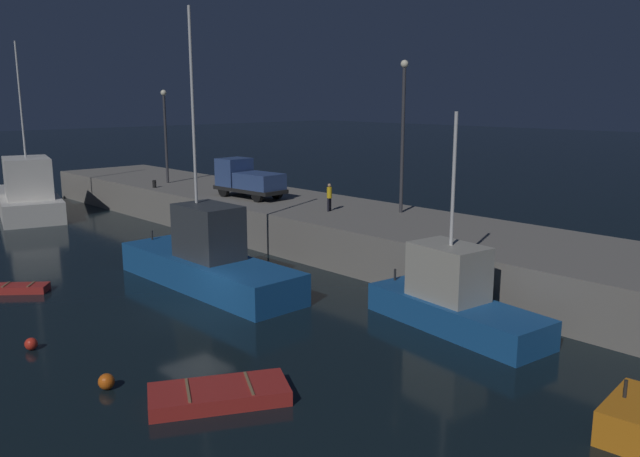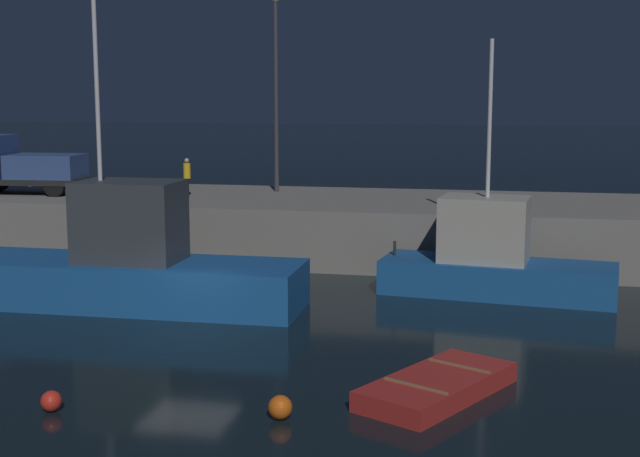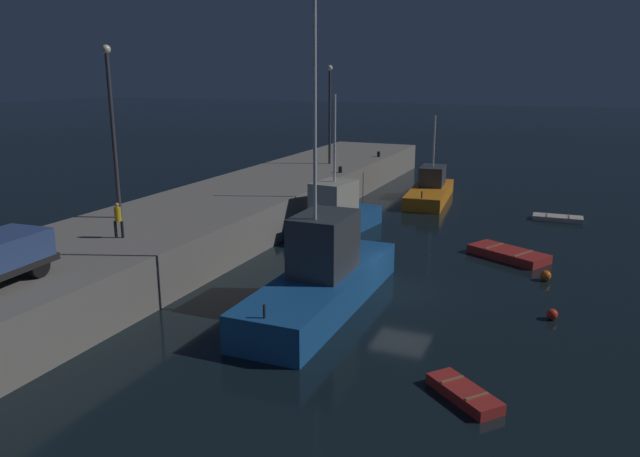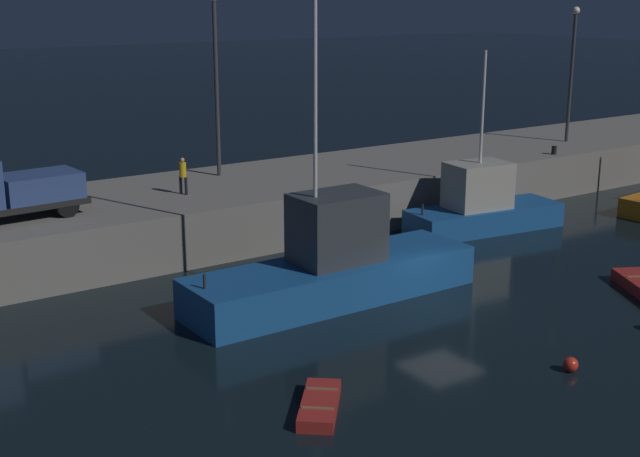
% 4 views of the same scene
% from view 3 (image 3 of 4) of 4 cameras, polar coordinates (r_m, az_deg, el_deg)
% --- Properties ---
extents(ground_plane, '(320.00, 320.00, 0.00)m').
position_cam_3_polar(ground_plane, '(28.24, 7.70, -5.88)').
color(ground_plane, black).
extents(pier_quay, '(71.92, 8.33, 2.35)m').
position_cam_3_polar(pier_quay, '(33.52, -14.15, -0.80)').
color(pier_quay, gray).
rests_on(pier_quay, ground).
extents(fishing_trawler_red, '(9.16, 3.53, 6.42)m').
position_cam_3_polar(fishing_trawler_red, '(48.32, 10.23, 3.59)').
color(fishing_trawler_red, orange).
rests_on(fishing_trawler_red, ground).
extents(fishing_boat_blue, '(11.32, 3.14, 13.02)m').
position_cam_3_polar(fishing_boat_blue, '(25.99, 0.24, -4.62)').
color(fishing_boat_blue, '#195193').
rests_on(fishing_boat_blue, ground).
extents(fishing_boat_orange, '(7.94, 3.44, 8.44)m').
position_cam_3_polar(fishing_boat_orange, '(37.53, 1.51, 1.26)').
color(fishing_boat_orange, '#195193').
rests_on(fishing_boat_orange, ground).
extents(dinghy_orange_near, '(1.38, 3.21, 0.37)m').
position_cam_3_polar(dinghy_orange_near, '(44.00, 21.26, 0.90)').
color(dinghy_orange_near, beige).
rests_on(dinghy_orange_near, ground).
extents(rowboat_white_mid, '(3.53, 4.49, 0.50)m').
position_cam_3_polar(rowboat_white_mid, '(34.38, 17.13, -2.27)').
color(rowboat_white_mid, '#B22823').
rests_on(rowboat_white_mid, ground).
extents(dinghy_red_small, '(2.42, 2.61, 0.40)m').
position_cam_3_polar(dinghy_red_small, '(19.92, 13.27, -14.71)').
color(dinghy_red_small, '#B22823').
rests_on(dinghy_red_small, ground).
extents(mooring_buoy_near, '(0.51, 0.51, 0.51)m').
position_cam_3_polar(mooring_buoy_near, '(31.28, 20.28, -4.14)').
color(mooring_buoy_near, orange).
rests_on(mooring_buoy_near, ground).
extents(mooring_buoy_mid, '(0.45, 0.45, 0.45)m').
position_cam_3_polar(mooring_buoy_mid, '(26.66, 20.81, -7.48)').
color(mooring_buoy_mid, red).
rests_on(mooring_buoy_mid, ground).
extents(lamp_post_east, '(0.44, 0.44, 8.63)m').
position_cam_3_polar(lamp_post_east, '(32.78, -18.80, 9.52)').
color(lamp_post_east, '#38383D').
rests_on(lamp_post_east, pier_quay).
extents(lamp_post_central, '(0.44, 0.44, 7.82)m').
position_cam_3_polar(lamp_post_central, '(50.04, 0.91, 11.26)').
color(lamp_post_central, '#38383D').
rests_on(lamp_post_central, pier_quay).
extents(dockworker, '(0.39, 0.41, 1.63)m').
position_cam_3_polar(dockworker, '(29.23, -18.30, 0.94)').
color(dockworker, black).
rests_on(dockworker, pier_quay).
extents(bollard_west, '(0.28, 0.28, 0.46)m').
position_cam_3_polar(bollard_west, '(45.92, 1.90, 5.50)').
color(bollard_west, black).
rests_on(bollard_west, pier_quay).
extents(bollard_central, '(0.28, 0.28, 0.47)m').
position_cam_3_polar(bollard_central, '(54.73, 5.49, 6.91)').
color(bollard_central, black).
rests_on(bollard_central, pier_quay).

